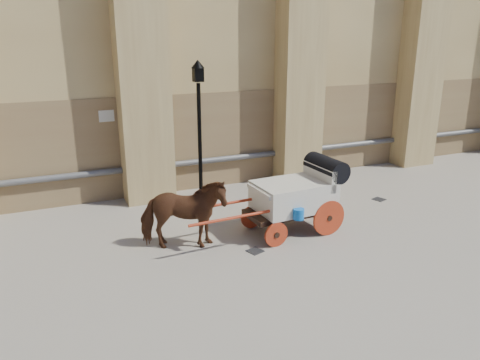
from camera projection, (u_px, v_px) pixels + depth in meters
name	position (u px, v px, depth m)	size (l,w,h in m)	color
ground	(226.00, 240.00, 11.16)	(90.00, 90.00, 0.00)	gray
horse	(183.00, 215.00, 10.50)	(0.89, 1.96, 1.66)	brown
carriage	(298.00, 193.00, 11.47)	(4.15, 1.52, 1.80)	black
street_lamp	(199.00, 127.00, 13.38)	(0.38, 0.38, 4.02)	black
drain_grate_near	(255.00, 251.00, 10.59)	(0.32, 0.32, 0.01)	black
drain_grate_far	(379.00, 199.00, 13.87)	(0.32, 0.32, 0.01)	black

